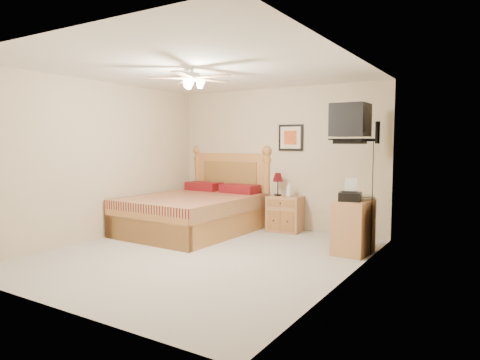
{
  "coord_description": "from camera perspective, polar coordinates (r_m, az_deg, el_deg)",
  "views": [
    {
      "loc": [
        3.47,
        -4.62,
        1.53
      ],
      "look_at": [
        0.05,
        0.9,
        0.96
      ],
      "focal_mm": 32.0,
      "sensor_mm": 36.0,
      "label": 1
    }
  ],
  "objects": [
    {
      "name": "floor",
      "position": [
        5.98,
        -5.01,
        -9.88
      ],
      "size": [
        4.5,
        4.5,
        0.0
      ],
      "primitive_type": "plane",
      "color": "#ABA49A",
      "rests_on": "ground"
    },
    {
      "name": "fax_machine",
      "position": [
        6.01,
        14.48,
        -1.26
      ],
      "size": [
        0.34,
        0.36,
        0.31
      ],
      "primitive_type": null,
      "rotation": [
        0.0,
        0.0,
        0.2
      ],
      "color": "black",
      "rests_on": "dresser"
    },
    {
      "name": "ceiling_fan",
      "position": [
        5.68,
        -6.43,
        13.34
      ],
      "size": [
        1.14,
        1.14,
        0.28
      ],
      "primitive_type": null,
      "color": "silver",
      "rests_on": "ceiling"
    },
    {
      "name": "lotion_bottle",
      "position": [
        7.38,
        6.57,
        -1.16
      ],
      "size": [
        0.11,
        0.11,
        0.27
      ],
      "primitive_type": "imported",
      "rotation": [
        0.0,
        0.0,
        -0.09
      ],
      "color": "white",
      "rests_on": "nightstand"
    },
    {
      "name": "framed_picture",
      "position": [
        7.56,
        6.79,
        5.62
      ],
      "size": [
        0.46,
        0.04,
        0.46
      ],
      "primitive_type": "cube",
      "color": "black",
      "rests_on": "wall_back"
    },
    {
      "name": "wall_right",
      "position": [
        4.86,
        14.15,
        1.51
      ],
      "size": [
        0.04,
        4.5,
        2.5
      ],
      "primitive_type": "cube",
      "color": "#C1B08E",
      "rests_on": "ground"
    },
    {
      "name": "wall_back",
      "position": [
        7.7,
        5.0,
        2.88
      ],
      "size": [
        4.0,
        0.04,
        2.5
      ],
      "primitive_type": "cube",
      "color": "#C1B08E",
      "rests_on": "ground"
    },
    {
      "name": "wall_tv",
      "position": [
        6.21,
        15.83,
        7.37
      ],
      "size": [
        0.56,
        0.46,
        0.58
      ],
      "primitive_type": null,
      "color": "black",
      "rests_on": "wall_right"
    },
    {
      "name": "ceiling",
      "position": [
        5.86,
        -5.2,
        14.48
      ],
      "size": [
        4.0,
        4.5,
        0.04
      ],
      "primitive_type": "cube",
      "color": "white",
      "rests_on": "ground"
    },
    {
      "name": "nightstand",
      "position": [
        7.45,
        6.02,
        -4.5
      ],
      "size": [
        0.6,
        0.47,
        0.61
      ],
      "primitive_type": "cube",
      "rotation": [
        0.0,
        0.0,
        0.09
      ],
      "color": "#AD724A",
      "rests_on": "ground"
    },
    {
      "name": "wall_front",
      "position": [
        4.21,
        -23.8,
        0.72
      ],
      "size": [
        4.0,
        0.04,
        2.5
      ],
      "primitive_type": "cube",
      "color": "#C1B08E",
      "rests_on": "ground"
    },
    {
      "name": "magazine_lower",
      "position": [
        6.27,
        15.22,
        -2.31
      ],
      "size": [
        0.3,
        0.35,
        0.03
      ],
      "primitive_type": "imported",
      "rotation": [
        0.0,
        0.0,
        -0.27
      ],
      "color": "#B2A692",
      "rests_on": "dresser"
    },
    {
      "name": "table_lamp",
      "position": [
        7.48,
        5.06,
        -0.56
      ],
      "size": [
        0.24,
        0.24,
        0.4
      ],
      "primitive_type": null,
      "rotation": [
        0.0,
        0.0,
        -0.11
      ],
      "color": "#500A0F",
      "rests_on": "nightstand"
    },
    {
      "name": "dresser",
      "position": [
        6.15,
        14.86,
        -6.07
      ],
      "size": [
        0.46,
        0.65,
        0.74
      ],
      "primitive_type": "cube",
      "rotation": [
        0.0,
        0.0,
        -0.05
      ],
      "color": "#A66B40",
      "rests_on": "ground"
    },
    {
      "name": "wall_left",
      "position": [
        7.16,
        -18.02,
        2.49
      ],
      "size": [
        0.04,
        4.5,
        2.5
      ],
      "primitive_type": "cube",
      "color": "#C1B08E",
      "rests_on": "ground"
    },
    {
      "name": "magazine_upper",
      "position": [
        6.28,
        15.23,
        -2.07
      ],
      "size": [
        0.34,
        0.36,
        0.02
      ],
      "primitive_type": "imported",
      "rotation": [
        0.0,
        0.0,
        0.56
      ],
      "color": "tan",
      "rests_on": "magazine_lower"
    },
    {
      "name": "bed",
      "position": [
        7.34,
        -6.34,
        -1.23
      ],
      "size": [
        1.81,
        2.33,
        1.48
      ],
      "primitive_type": null,
      "rotation": [
        0.0,
        0.0,
        -0.03
      ],
      "color": "#C48041",
      "rests_on": "ground"
    }
  ]
}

